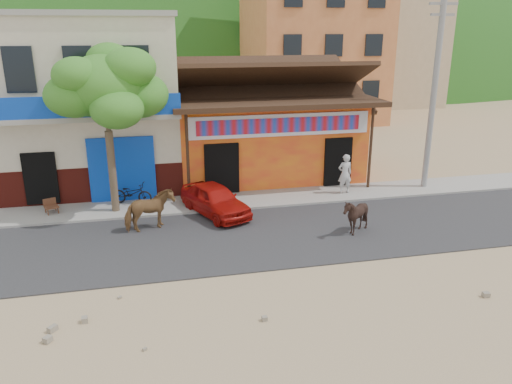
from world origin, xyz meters
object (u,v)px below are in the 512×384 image
Objects in this scene: cow_dark at (356,216)px; pedestrian at (345,174)px; utility_pole at (434,92)px; cafe_chair_left at (51,201)px; tree at (109,131)px; cow_tan at (149,211)px; scooter at (132,193)px; red_car at (215,199)px.

pedestrian reaches higher than cow_dark.
utility_pole is 8.23× the size of cafe_chair_left.
utility_pole is at bearing 0.90° from tree.
cow_tan reaches higher than cow_dark.
cafe_chair_left is at bearing 174.68° from tree.
cow_tan is at bearing -56.01° from cafe_chair_left.
cafe_chair_left is (-11.38, 0.12, -0.33)m from pedestrian.
pedestrian is at bearing -178.37° from utility_pole.
tree is at bearing 157.63° from scooter.
cow_dark is 5.13m from red_car.
utility_pole is 2.38× the size of red_car.
utility_pole is at bearing -71.38° from scooter.
red_car is at bearing -98.00° from scooter.
utility_pole is at bearing 135.71° from cow_dark.
pedestrian is 11.38m from cafe_chair_left.
utility_pole is 9.92m from red_car.
cow_tan reaches higher than scooter.
cow_dark is (7.91, -3.79, -2.45)m from tree.
cow_tan is at bearing 179.69° from red_car.
cow_tan is 1.04× the size of scooter.
cow_dark reaches higher than cafe_chair_left.
red_car reaches higher than scooter.
red_car is (-4.31, 2.79, -0.05)m from cow_dark.
tree is at bearing 10.09° from cow_tan.
cafe_chair_left is at bearing -3.46° from pedestrian.
utility_pole reaches higher than red_car.
pedestrian reaches higher than cow_tan.
tree is 3.77× the size of scooter.
utility_pole is 4.88m from pedestrian.
utility_pole is at bearing -23.62° from cafe_chair_left.
pedestrian is at bearing -12.23° from red_car.
tree is 12.84m from utility_pole.
utility_pole is 4.89× the size of pedestrian.
cow_dark is (-4.89, -3.99, -3.45)m from utility_pole.
utility_pole is 12.26m from cow_tan.
pedestrian is at bearing 0.59° from tree.
cow_dark is 1.29× the size of cafe_chair_left.
cow_dark reaches higher than red_car.
tree is 3.67× the size of pedestrian.
pedestrian is at bearing 169.44° from cow_dark.
red_car reaches higher than cafe_chair_left.
pedestrian is (1.19, 3.89, 0.27)m from cow_dark.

